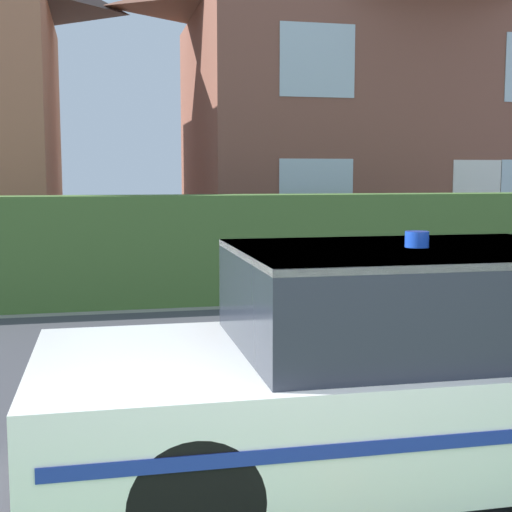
% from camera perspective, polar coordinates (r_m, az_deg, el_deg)
% --- Properties ---
extents(road_strip, '(28.00, 6.49, 0.01)m').
position_cam_1_polar(road_strip, '(6.45, -3.89, -9.88)').
color(road_strip, '#424247').
rests_on(road_strip, ground).
extents(garden_hedge, '(10.50, 0.69, 1.54)m').
position_cam_1_polar(garden_hedge, '(10.20, -2.87, 0.59)').
color(garden_hedge, '#4C7233').
rests_on(garden_hedge, ground).
extents(police_car, '(4.23, 1.79, 1.48)m').
position_cam_1_polar(police_car, '(4.41, 11.49, -8.71)').
color(police_car, black).
rests_on(police_car, road_strip).
extents(house_right, '(8.48, 5.72, 6.97)m').
position_cam_1_polar(house_right, '(16.50, 9.53, 12.47)').
color(house_right, brown).
rests_on(house_right, ground).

